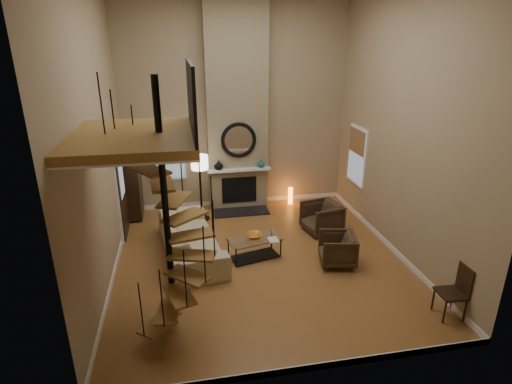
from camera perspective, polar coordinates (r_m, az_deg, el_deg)
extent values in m
cube|color=#AD7337|center=(8.96, 0.49, -9.33)|extent=(6.00, 6.50, 0.01)
cube|color=tan|center=(11.10, -2.81, 11.71)|extent=(6.00, 0.02, 5.50)
cube|color=tan|center=(4.93, 7.97, -0.04)|extent=(6.00, 0.02, 5.50)
cube|color=tan|center=(7.94, -21.36, 6.70)|extent=(0.02, 6.50, 5.50)
cube|color=tan|center=(9.02, 19.80, 8.43)|extent=(0.02, 6.50, 5.50)
cube|color=white|center=(11.81, -2.58, -1.30)|extent=(6.00, 0.02, 0.12)
cube|color=white|center=(6.40, 6.65, -23.17)|extent=(6.00, 0.02, 0.12)
cube|color=white|center=(8.92, -19.04, -10.27)|extent=(0.02, 6.50, 0.12)
cube|color=white|center=(9.89, 17.87, -6.94)|extent=(0.02, 6.50, 0.12)
cube|color=#8A7B59|center=(10.91, -2.67, 11.56)|extent=(1.60, 0.38, 5.50)
cube|color=black|center=(11.21, -2.08, -2.75)|extent=(1.50, 0.60, 0.04)
cube|color=black|center=(11.28, -2.34, 0.30)|extent=(0.95, 0.02, 0.72)
cube|color=white|center=(11.01, -2.32, 3.08)|extent=(1.70, 0.18, 0.06)
torus|color=black|center=(10.86, -2.43, 7.20)|extent=(0.94, 0.10, 0.94)
cylinder|color=white|center=(10.87, -2.44, 7.22)|extent=(0.80, 0.01, 0.80)
imported|color=black|center=(10.94, -5.22, 3.74)|extent=(0.24, 0.24, 0.25)
imported|color=#175350|center=(11.11, 0.70, 3.98)|extent=(0.20, 0.20, 0.21)
cube|color=white|center=(11.22, -12.39, 5.34)|extent=(1.02, 0.04, 1.52)
cube|color=#8C9EB2|center=(11.19, -12.39, 5.30)|extent=(0.90, 0.01, 1.40)
cube|color=#9E7546|center=(11.13, -12.47, 6.33)|extent=(0.90, 0.01, 0.98)
cube|color=white|center=(10.99, 13.88, 4.90)|extent=(0.04, 1.02, 1.52)
cube|color=#8C9EB2|center=(10.98, 13.76, 4.90)|extent=(0.01, 0.90, 1.40)
cube|color=#9E7546|center=(10.88, 13.86, 6.84)|extent=(0.01, 0.90, 0.63)
cube|color=white|center=(10.12, -18.32, -0.22)|extent=(0.06, 1.05, 2.16)
cube|color=black|center=(10.12, -18.11, -0.33)|extent=(0.05, 0.90, 2.05)
cube|color=#8C9EB2|center=(9.98, -18.21, 1.96)|extent=(0.01, 0.60, 0.90)
cube|color=olive|center=(5.98, -16.65, 7.29)|extent=(1.70, 2.20, 0.12)
cube|color=white|center=(6.00, -16.58, 6.60)|extent=(1.70, 2.20, 0.03)
cube|color=black|center=(5.86, -9.01, 12.91)|extent=(0.04, 2.20, 0.94)
cylinder|color=black|center=(6.32, -12.42, -2.83)|extent=(0.10, 0.10, 4.02)
cube|color=olive|center=(6.97, -13.21, -17.22)|extent=(0.71, 0.78, 0.04)
cylinder|color=black|center=(6.48, -15.66, -15.53)|extent=(0.02, 0.02, 0.94)
cube|color=olive|center=(6.75, -12.01, -15.77)|extent=(0.46, 0.77, 0.04)
cylinder|color=black|center=(6.19, -12.97, -14.22)|extent=(0.02, 0.02, 0.94)
cube|color=olive|center=(6.60, -10.64, -13.80)|extent=(0.55, 0.79, 0.04)
cylinder|color=black|center=(6.05, -9.81, -11.87)|extent=(0.02, 0.02, 0.94)
cube|color=olive|center=(6.53, -9.48, -11.38)|extent=(0.75, 0.74, 0.04)
cylinder|color=black|center=(6.08, -7.20, -8.69)|extent=(0.02, 0.02, 0.94)
cube|color=olive|center=(6.53, -8.89, -8.70)|extent=(0.79, 0.53, 0.04)
cylinder|color=black|center=(6.24, -5.90, -5.14)|extent=(0.02, 0.02, 0.94)
cube|color=olive|center=(6.57, -9.03, -5.98)|extent=(0.77, 0.48, 0.04)
cylinder|color=black|center=(6.45, -6.16, -1.73)|extent=(0.02, 0.02, 0.94)
cube|color=olive|center=(6.60, -9.87, -3.40)|extent=(0.77, 0.72, 0.04)
cylinder|color=black|center=(6.65, -7.79, 1.27)|extent=(0.02, 0.02, 0.94)
cube|color=olive|center=(6.59, -11.25, -1.06)|extent=(0.58, 0.79, 0.04)
cylinder|color=black|center=(6.76, -10.40, 3.76)|extent=(0.02, 0.02, 0.94)
cube|color=olive|center=(6.53, -12.92, 1.04)|extent=(0.41, 0.75, 0.04)
cylinder|color=black|center=(6.74, -13.49, 5.79)|extent=(0.02, 0.02, 0.94)
cube|color=olive|center=(6.41, -14.58, 2.96)|extent=(0.68, 0.79, 0.04)
cylinder|color=black|center=(6.59, -16.57, 7.50)|extent=(0.02, 0.02, 0.94)
cube|color=olive|center=(6.22, -15.92, 4.81)|extent=(0.80, 0.64, 0.04)
cylinder|color=black|center=(6.32, -19.13, 9.09)|extent=(0.02, 0.02, 0.94)
cube|color=olive|center=(6.00, -16.69, 6.73)|extent=(0.72, 0.34, 0.04)
cylinder|color=black|center=(5.96, -20.65, 10.82)|extent=(0.02, 0.02, 0.94)
cube|color=black|center=(11.04, -16.76, 1.15)|extent=(0.38, 0.80, 1.79)
imported|color=tan|center=(9.13, -9.17, -6.17)|extent=(1.46, 2.91, 0.81)
imported|color=#3E2C1C|center=(10.19, 9.47, -3.48)|extent=(0.99, 0.97, 0.76)
imported|color=#3E2C1C|center=(8.79, 11.67, -7.77)|extent=(0.86, 0.84, 0.66)
cube|color=silver|center=(8.81, -0.20, -6.58)|extent=(1.22, 0.81, 0.02)
cube|color=black|center=(9.01, -0.20, -8.92)|extent=(1.11, 0.70, 0.01)
cylinder|color=black|center=(8.56, -2.78, -9.16)|extent=(0.03, 0.03, 0.41)
cylinder|color=black|center=(8.95, 3.45, -7.76)|extent=(0.03, 0.03, 0.41)
cylinder|color=black|center=(8.92, -3.86, -7.87)|extent=(0.03, 0.03, 0.41)
cylinder|color=black|center=(9.29, 2.17, -6.60)|extent=(0.03, 0.03, 0.41)
imported|color=#C26E22|center=(8.83, -0.26, -6.10)|extent=(0.36, 0.36, 0.09)
imported|color=gray|center=(8.74, 2.25, -6.69)|extent=(0.22, 0.29, 0.03)
cylinder|color=black|center=(10.91, -7.46, -3.65)|extent=(0.39, 0.39, 0.03)
cylinder|color=black|center=(10.61, -7.65, 0.21)|extent=(0.04, 0.04, 1.67)
cylinder|color=#F2E5C6|center=(10.37, -7.85, 4.10)|extent=(0.43, 0.43, 0.34)
cylinder|color=orange|center=(11.74, 4.80, -0.50)|extent=(0.13, 0.13, 0.47)
cube|color=black|center=(7.83, 25.44, -12.63)|extent=(0.45, 0.45, 0.05)
cube|color=black|center=(7.81, 27.04, -10.77)|extent=(0.06, 0.40, 0.50)
cylinder|color=black|center=(7.74, 24.71, -14.96)|extent=(0.04, 0.04, 0.40)
cylinder|color=black|center=(7.92, 27.01, -14.49)|extent=(0.04, 0.04, 0.40)
cylinder|color=black|center=(7.99, 23.38, -13.55)|extent=(0.04, 0.04, 0.40)
cylinder|color=black|center=(8.16, 25.63, -13.14)|extent=(0.04, 0.04, 0.40)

